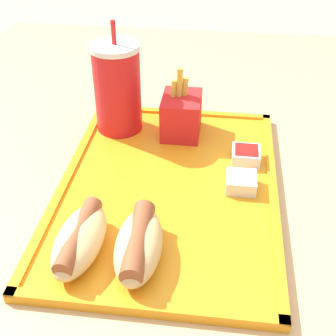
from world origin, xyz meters
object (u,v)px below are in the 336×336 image
object	(u,v)px
soda_cup	(117,88)
sauce_cup_mayo	(241,182)
hot_dog_far	(80,239)
fries_carton	(181,114)
sauce_cup_ketchup	(246,155)
hot_dog_near	(139,244)

from	to	relation	value
soda_cup	sauce_cup_mayo	world-z (taller)	soda_cup
hot_dog_far	fries_carton	size ratio (longest dim) A/B	1.11
sauce_cup_ketchup	hot_dog_near	bearing A→B (deg)	149.62
soda_cup	fries_carton	bearing A→B (deg)	-92.50
hot_dog_near	sauce_cup_ketchup	bearing A→B (deg)	-30.38
soda_cup	sauce_cup_ketchup	world-z (taller)	soda_cup
hot_dog_far	fries_carton	world-z (taller)	fries_carton
hot_dog_far	hot_dog_near	distance (m)	0.07
soda_cup	sauce_cup_mayo	distance (m)	0.25
hot_dog_far	soda_cup	bearing A→B (deg)	2.72
hot_dog_near	sauce_cup_ketchup	xyz separation A→B (m)	(0.21, -0.12, -0.01)
hot_dog_near	sauce_cup_mayo	distance (m)	0.18
hot_dog_far	sauce_cup_mayo	world-z (taller)	hot_dog_far
sauce_cup_mayo	sauce_cup_ketchup	size ratio (longest dim) A/B	1.00
sauce_cup_mayo	sauce_cup_ketchup	xyz separation A→B (m)	(0.07, -0.01, 0.00)
soda_cup	fries_carton	xyz separation A→B (m)	(-0.00, -0.10, -0.04)
hot_dog_far	sauce_cup_mayo	distance (m)	0.23
hot_dog_far	sauce_cup_ketchup	distance (m)	0.28
hot_dog_far	sauce_cup_ketchup	xyz separation A→B (m)	(0.21, -0.19, -0.01)
fries_carton	soda_cup	bearing A→B (deg)	87.50
hot_dog_near	fries_carton	xyz separation A→B (m)	(0.28, -0.02, 0.01)
soda_cup	hot_dog_far	world-z (taller)	soda_cup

